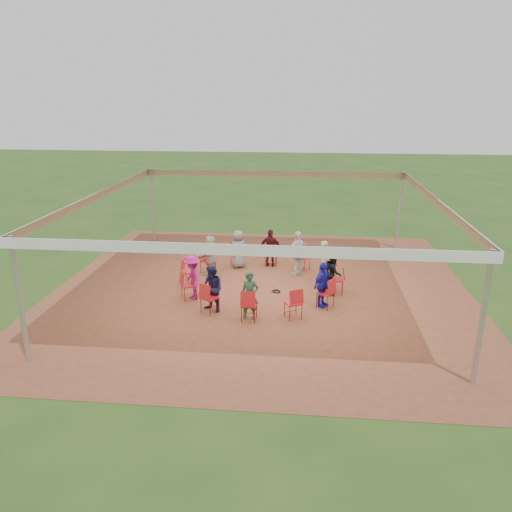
# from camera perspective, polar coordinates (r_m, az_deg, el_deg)

# --- Properties ---
(ground) EXTENTS (80.00, 80.00, 0.00)m
(ground) POSITION_cam_1_polar(r_m,az_deg,el_deg) (15.93, 0.63, -3.76)
(ground) COLOR #284816
(ground) RESTS_ON ground
(dirt_patch) EXTENTS (13.00, 13.00, 0.00)m
(dirt_patch) POSITION_cam_1_polar(r_m,az_deg,el_deg) (15.93, 0.63, -3.74)
(dirt_patch) COLOR brown
(dirt_patch) RESTS_ON ground
(tent) EXTENTS (10.33, 10.33, 3.00)m
(tent) POSITION_cam_1_polar(r_m,az_deg,el_deg) (15.22, 0.66, 4.57)
(tent) COLOR #B2B2B7
(tent) RESTS_ON ground
(chair_0) EXTENTS (0.46, 0.44, 0.90)m
(chair_0) POSITION_cam_1_polar(r_m,az_deg,el_deg) (15.63, 9.21, -2.67)
(chair_0) COLOR red
(chair_0) RESTS_ON ground
(chair_1) EXTENTS (0.58, 0.57, 0.90)m
(chair_1) POSITION_cam_1_polar(r_m,az_deg,el_deg) (16.73, 8.14, -1.22)
(chair_1) COLOR red
(chair_1) RESTS_ON ground
(chair_2) EXTENTS (0.59, 0.60, 0.90)m
(chair_2) POSITION_cam_1_polar(r_m,az_deg,el_deg) (17.58, 5.39, -0.18)
(chair_2) COLOR red
(chair_2) RESTS_ON ground
(chair_3) EXTENTS (0.44, 0.46, 0.90)m
(chair_3) POSITION_cam_1_polar(r_m,az_deg,el_deg) (17.98, 1.72, 0.31)
(chair_3) COLOR red
(chair_3) RESTS_ON ground
(chair_4) EXTENTS (0.57, 0.58, 0.90)m
(chair_4) POSITION_cam_1_polar(r_m,az_deg,el_deg) (17.86, -2.15, 0.18)
(chair_4) COLOR red
(chair_4) RESTS_ON ground
(chair_5) EXTENTS (0.60, 0.59, 0.90)m
(chair_5) POSITION_cam_1_polar(r_m,az_deg,el_deg) (17.24, -5.50, -0.54)
(chair_5) COLOR red
(chair_5) RESTS_ON ground
(chair_6) EXTENTS (0.46, 0.44, 0.90)m
(chair_6) POSITION_cam_1_polar(r_m,az_deg,el_deg) (16.25, -7.59, -1.78)
(chair_6) COLOR red
(chair_6) RESTS_ON ground
(chair_7) EXTENTS (0.58, 0.57, 0.90)m
(chair_7) POSITION_cam_1_polar(r_m,az_deg,el_deg) (15.11, -7.69, -3.32)
(chair_7) COLOR red
(chair_7) RESTS_ON ground
(chair_8) EXTENTS (0.59, 0.60, 0.90)m
(chair_8) POSITION_cam_1_polar(r_m,az_deg,el_deg) (14.13, -5.30, -4.79)
(chair_8) COLOR red
(chair_8) RESTS_ON ground
(chair_9) EXTENTS (0.44, 0.46, 0.90)m
(chair_9) POSITION_cam_1_polar(r_m,az_deg,el_deg) (13.61, -0.80, -5.61)
(chair_9) COLOR red
(chair_9) RESTS_ON ground
(chair_10) EXTENTS (0.57, 0.58, 0.90)m
(chair_10) POSITION_cam_1_polar(r_m,az_deg,el_deg) (13.77, 4.27, -5.38)
(chair_10) COLOR red
(chair_10) RESTS_ON ground
(chair_11) EXTENTS (0.60, 0.59, 0.90)m
(chair_11) POSITION_cam_1_polar(r_m,az_deg,el_deg) (14.53, 7.95, -4.22)
(chair_11) COLOR red
(chair_11) RESTS_ON ground
(person_seated_0) EXTENTS (0.41, 0.68, 1.36)m
(person_seated_0) POSITION_cam_1_polar(r_m,az_deg,el_deg) (15.55, 8.81, -1.84)
(person_seated_0) COLOR black
(person_seated_0) RESTS_ON ground
(person_seated_1) EXTENTS (0.51, 0.59, 1.36)m
(person_seated_1) POSITION_cam_1_polar(r_m,az_deg,el_deg) (16.60, 7.81, -0.51)
(person_seated_1) COLOR tan
(person_seated_1) RESTS_ON ground
(person_seated_2) EXTENTS (0.82, 0.45, 1.36)m
(person_seated_2) POSITION_cam_1_polar(r_m,az_deg,el_deg) (17.79, 1.68, 0.91)
(person_seated_2) COLOR #3E0D13
(person_seated_2) RESTS_ON ground
(person_seated_3) EXTENTS (0.76, 0.63, 1.36)m
(person_seated_3) POSITION_cam_1_polar(r_m,az_deg,el_deg) (17.68, -2.03, 0.79)
(person_seated_3) COLOR slate
(person_seated_3) RESTS_ON ground
(person_seated_4) EXTENTS (1.08, 1.31, 1.36)m
(person_seated_4) POSITION_cam_1_polar(r_m,az_deg,el_deg) (17.09, -5.24, 0.12)
(person_seated_4) COLOR #B5AFA0
(person_seated_4) RESTS_ON ground
(person_seated_5) EXTENTS (0.78, 0.98, 1.36)m
(person_seated_5) POSITION_cam_1_polar(r_m,az_deg,el_deg) (15.06, -7.28, -2.44)
(person_seated_5) COLOR #9D1670
(person_seated_5) RESTS_ON ground
(person_seated_6) EXTENTS (0.76, 0.68, 1.36)m
(person_seated_6) POSITION_cam_1_polar(r_m,az_deg,el_deg) (14.12, -4.99, -3.77)
(person_seated_6) COLOR #1B1940
(person_seated_6) RESTS_ON ground
(person_seated_7) EXTENTS (0.51, 0.35, 1.36)m
(person_seated_7) POSITION_cam_1_polar(r_m,az_deg,el_deg) (13.63, -0.72, -4.51)
(person_seated_7) COLOR #26472D
(person_seated_7) RESTS_ON ground
(person_seated_8) EXTENTS (0.77, 0.89, 1.36)m
(person_seated_8) POSITION_cam_1_polar(r_m,az_deg,el_deg) (14.50, 7.59, -3.26)
(person_seated_8) COLOR #201FAC
(person_seated_8) RESTS_ON ground
(standing_person) EXTENTS (0.99, 0.94, 1.55)m
(standing_person) POSITION_cam_1_polar(r_m,az_deg,el_deg) (16.93, 4.83, 0.30)
(standing_person) COLOR silver
(standing_person) RESTS_ON ground
(cable_coil) EXTENTS (0.31, 0.31, 0.03)m
(cable_coil) POSITION_cam_1_polar(r_m,az_deg,el_deg) (15.67, 2.34, -4.07)
(cable_coil) COLOR black
(cable_coil) RESTS_ON ground
(laptop) EXTENTS (0.30, 0.36, 0.24)m
(laptop) POSITION_cam_1_polar(r_m,az_deg,el_deg) (15.56, 8.22, -1.95)
(laptop) COLOR #B7B7BC
(laptop) RESTS_ON ground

